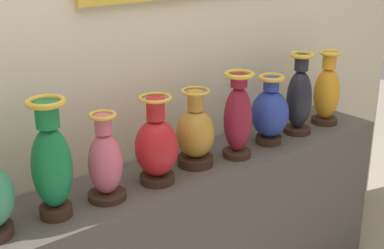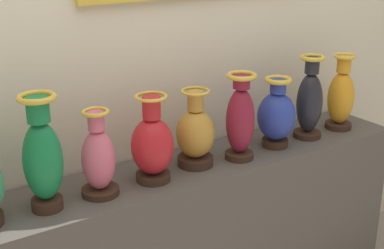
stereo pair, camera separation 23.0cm
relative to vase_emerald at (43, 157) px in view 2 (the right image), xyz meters
name	(u,v)px [view 2 (the right image)]	position (x,y,z in m)	size (l,w,h in m)	color
display_shelf	(192,247)	(0.66, 0.04, -0.63)	(2.22, 0.38, 0.84)	#4C4742
vase_emerald	(43,157)	(0.00, 0.00, 0.00)	(0.14, 0.14, 0.44)	#382319
vase_rose	(98,160)	(0.21, 0.00, -0.06)	(0.15, 0.15, 0.34)	#382319
vase_crimson	(152,145)	(0.44, 0.00, -0.05)	(0.17, 0.17, 0.36)	#382319
vase_ochre	(195,134)	(0.67, 0.03, -0.06)	(0.17, 0.17, 0.34)	#382319
vase_burgundy	(240,119)	(0.88, -0.02, -0.02)	(0.13, 0.13, 0.39)	#382319
vase_cobalt	(276,115)	(1.11, 0.00, -0.05)	(0.18, 0.18, 0.34)	#382319
vase_onyx	(309,101)	(1.33, 0.01, -0.02)	(0.14, 0.14, 0.41)	#382319
vase_amber	(341,97)	(1.55, 0.01, -0.04)	(0.13, 0.13, 0.39)	#382319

